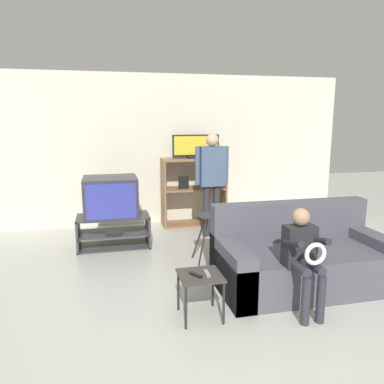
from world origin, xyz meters
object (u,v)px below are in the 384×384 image
(media_shelf, at_px, (194,191))
(tv_stand, at_px, (114,231))
(television_flat, at_px, (196,147))
(remote_control_white, at_px, (207,273))
(television_main, at_px, (111,197))
(snack_table, at_px, (200,281))
(folding_stool, at_px, (210,224))
(remote_control_black, at_px, (196,275))
(person_seated_child, at_px, (303,252))
(couch, at_px, (302,260))
(person_standing_adult, at_px, (212,175))

(media_shelf, bearing_deg, tv_stand, -147.55)
(television_flat, xyz_separation_m, remote_control_white, (-0.64, -3.10, -0.93))
(television_main, height_order, media_shelf, media_shelf)
(snack_table, bearing_deg, folding_stool, 70.58)
(folding_stool, relative_size, remote_control_black, 4.45)
(television_flat, distance_m, remote_control_white, 3.30)
(snack_table, relative_size, person_seated_child, 0.42)
(television_flat, bearing_deg, person_seated_child, -85.35)
(television_main, height_order, couch, television_main)
(person_standing_adult, distance_m, person_seated_child, 2.55)
(media_shelf, relative_size, snack_table, 2.78)
(folding_stool, distance_m, couch, 1.23)
(folding_stool, height_order, remote_control_black, folding_stool)
(folding_stool, bearing_deg, tv_stand, 143.33)
(remote_control_black, relative_size, couch, 0.08)
(television_main, distance_m, television_flat, 1.82)
(remote_control_black, relative_size, person_seated_child, 0.14)
(person_seated_child, bearing_deg, person_standing_adult, 93.92)
(media_shelf, bearing_deg, snack_table, -102.14)
(tv_stand, bearing_deg, remote_control_white, -70.25)
(folding_stool, distance_m, remote_control_white, 1.39)
(remote_control_white, distance_m, person_standing_adult, 2.57)
(television_main, distance_m, snack_table, 2.37)
(couch, xyz_separation_m, person_standing_adult, (-0.47, 1.98, 0.69))
(tv_stand, relative_size, remote_control_black, 7.15)
(television_main, relative_size, media_shelf, 0.64)
(tv_stand, relative_size, person_seated_child, 1.02)
(folding_stool, height_order, remote_control_white, folding_stool)
(television_main, relative_size, person_standing_adult, 0.46)
(couch, bearing_deg, snack_table, -161.83)
(tv_stand, height_order, person_seated_child, person_seated_child)
(folding_stool, relative_size, remote_control_white, 4.45)
(remote_control_white, distance_m, person_seated_child, 0.93)
(snack_table, relative_size, remote_control_white, 2.93)
(media_shelf, xyz_separation_m, remote_control_white, (-0.61, -3.12, -0.17))
(remote_control_black, distance_m, person_standing_adult, 2.61)
(television_main, distance_m, couch, 2.74)
(media_shelf, height_order, remote_control_black, media_shelf)
(person_standing_adult, bearing_deg, couch, -76.54)
(snack_table, height_order, remote_control_white, remote_control_white)
(media_shelf, relative_size, television_flat, 1.45)
(tv_stand, xyz_separation_m, remote_control_white, (0.80, -2.22, 0.21))
(remote_control_black, height_order, remote_control_white, same)
(tv_stand, height_order, remote_control_white, tv_stand)
(television_main, relative_size, couch, 0.39)
(snack_table, distance_m, remote_control_white, 0.09)
(snack_table, bearing_deg, remote_control_white, -5.98)
(media_shelf, relative_size, remote_control_black, 8.14)
(couch, bearing_deg, remote_control_black, -161.92)
(television_main, relative_size, snack_table, 1.77)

